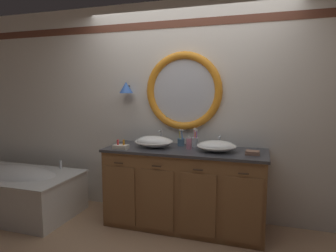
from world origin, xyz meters
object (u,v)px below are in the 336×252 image
(folded_hand_towel, at_px, (252,153))
(toiletry_basket, at_px, (121,147))
(sink_basin_left, at_px, (154,142))
(toothbrush_holder_left, at_px, (181,142))
(sink_basin_right, at_px, (217,146))
(soap_dispenser, at_px, (189,143))
(bathtub, at_px, (13,188))
(toothbrush_holder_right, at_px, (195,141))

(folded_hand_towel, bearing_deg, toiletry_basket, -174.09)
(sink_basin_left, xyz_separation_m, toothbrush_holder_left, (0.27, 0.19, -0.02))
(sink_basin_left, bearing_deg, folded_hand_towel, -2.11)
(sink_basin_right, relative_size, toothbrush_holder_left, 2.09)
(sink_basin_left, relative_size, folded_hand_towel, 3.07)
(sink_basin_left, relative_size, toothbrush_holder_left, 2.17)
(sink_basin_right, height_order, folded_hand_towel, sink_basin_right)
(toiletry_basket, bearing_deg, soap_dispenser, 17.01)
(bathtub, height_order, toothbrush_holder_left, toothbrush_holder_left)
(bathtub, bearing_deg, soap_dispenser, 8.45)
(sink_basin_left, bearing_deg, sink_basin_right, -0.00)
(toothbrush_holder_right, bearing_deg, folded_hand_towel, -19.41)
(sink_basin_left, distance_m, folded_hand_towel, 1.09)
(toothbrush_holder_left, relative_size, folded_hand_towel, 1.41)
(toothbrush_holder_left, distance_m, toiletry_basket, 0.70)
(bathtub, bearing_deg, folded_hand_towel, 4.95)
(bathtub, xyz_separation_m, toothbrush_holder_left, (2.05, 0.48, 0.63))
(soap_dispenser, height_order, toiletry_basket, soap_dispenser)
(soap_dispenser, distance_m, toiletry_basket, 0.76)
(toothbrush_holder_right, xyz_separation_m, toiletry_basket, (-0.76, -0.37, -0.04))
(bathtub, xyz_separation_m, sink_basin_left, (1.78, 0.29, 0.65))
(bathtub, relative_size, folded_hand_towel, 11.42)
(bathtub, xyz_separation_m, toothbrush_holder_right, (2.22, 0.48, 0.64))
(sink_basin_right, distance_m, soap_dispenser, 0.31)
(sink_basin_right, height_order, toothbrush_holder_left, toothbrush_holder_left)
(soap_dispenser, relative_size, toiletry_basket, 0.92)
(bathtub, distance_m, sink_basin_right, 2.59)
(toothbrush_holder_right, relative_size, soap_dispenser, 1.47)
(sink_basin_left, xyz_separation_m, toothbrush_holder_right, (0.44, 0.19, -0.01))
(toothbrush_holder_left, height_order, toiletry_basket, toothbrush_holder_left)
(toothbrush_holder_right, bearing_deg, soap_dispenser, -103.38)
(folded_hand_towel, xyz_separation_m, toiletry_basket, (-1.41, -0.15, 0.01))
(sink_basin_right, bearing_deg, folded_hand_towel, -6.15)
(folded_hand_towel, height_order, toiletry_basket, toiletry_basket)
(bathtub, height_order, sink_basin_right, sink_basin_right)
(folded_hand_towel, bearing_deg, bathtub, -175.05)
(soap_dispenser, xyz_separation_m, toiletry_basket, (-0.73, -0.22, -0.04))
(sink_basin_left, height_order, toothbrush_holder_left, toothbrush_holder_left)
(toothbrush_holder_right, distance_m, soap_dispenser, 0.16)
(sink_basin_right, bearing_deg, sink_basin_left, 180.00)
(soap_dispenser, xyz_separation_m, folded_hand_towel, (0.68, -0.08, -0.05))
(soap_dispenser, relative_size, folded_hand_towel, 1.05)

